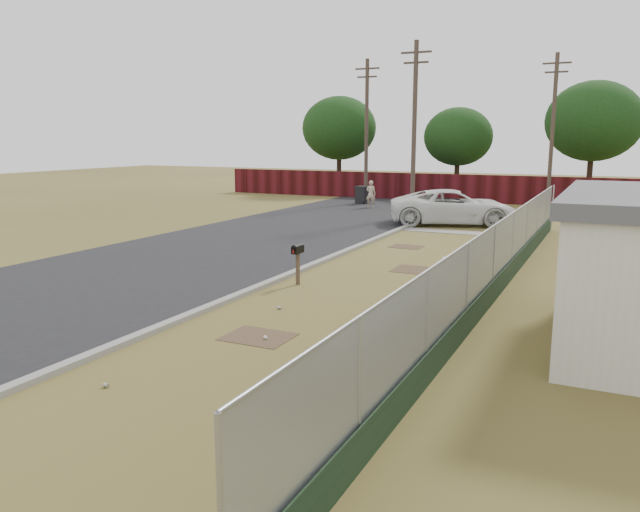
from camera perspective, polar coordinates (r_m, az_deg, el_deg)
The scene contains 12 objects.
ground at distance 17.34m, azimuth 5.23°, elevation -3.09°, with size 120.00×120.00×0.00m, color olive.
street at distance 27.28m, azimuth -2.18°, elevation 2.06°, with size 15.10×60.00×0.12m.
chainlink_fence at distance 17.37m, azimuth 16.17°, elevation -0.76°, with size 0.10×27.06×2.02m.
privacy_fence at distance 42.60m, azimuth 9.47°, elevation 6.25°, with size 30.00×0.12×1.80m, color #490F16.
utility_poles at distance 37.68m, azimuth 11.24°, elevation 11.40°, with size 12.60×8.24×9.00m.
horizon_trees at distance 39.67m, azimuth 18.74°, elevation 10.91°, with size 33.32×31.94×7.78m.
fire_hydrant at distance 8.77m, azimuth -0.05°, elevation -14.75°, with size 0.40×0.40×0.77m.
mailbox at distance 17.68m, azimuth -2.06°, elevation 0.31°, with size 0.19×0.51×1.18m.
pickup_truck at distance 30.86m, azimuth 12.13°, elevation 4.39°, with size 2.81×6.08×1.69m, color white.
pedestrian at distance 37.64m, azimuth 4.67°, elevation 5.67°, with size 0.60×0.39×1.64m, color #BFA88C.
trash_bin at distance 39.88m, azimuth 3.87°, elevation 5.61°, with size 0.81×0.89×1.13m.
scattered_litter at distance 15.08m, azimuth 0.67°, elevation -5.01°, with size 3.58×13.73×0.07m.
Camera 1 is at (5.82, -15.80, 4.13)m, focal length 35.00 mm.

